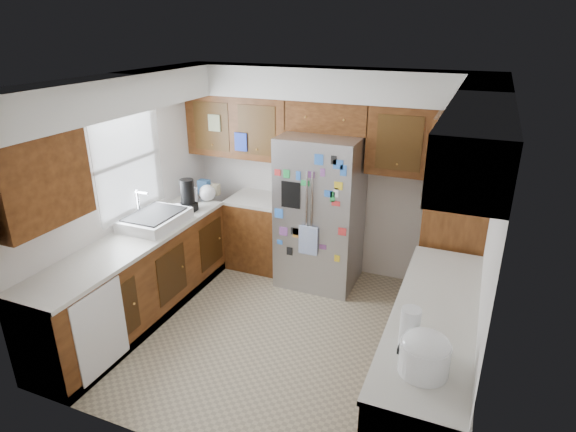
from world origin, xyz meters
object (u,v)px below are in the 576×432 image
object	(u,v)px
pantry	(456,218)
fridge	(320,212)
paper_towel	(410,328)
rice_cooker	(425,353)

from	to	relation	value
pantry	fridge	bearing A→B (deg)	177.94
pantry	paper_towel	xyz separation A→B (m)	(-0.13, -2.13, -0.01)
fridge	rice_cooker	size ratio (longest dim) A/B	5.59
rice_cooker	fridge	bearing A→B (deg)	122.02
pantry	fridge	xyz separation A→B (m)	(-1.50, 0.05, -0.17)
rice_cooker	pantry	bearing A→B (deg)	89.99
pantry	fridge	size ratio (longest dim) A/B	1.19
fridge	paper_towel	distance (m)	2.59
paper_towel	pantry	bearing A→B (deg)	86.55
pantry	paper_towel	bearing A→B (deg)	-93.45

